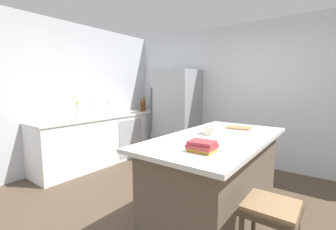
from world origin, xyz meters
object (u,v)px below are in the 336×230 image
Objects in this scene: syrup_bottle at (141,107)px; flower_vase at (77,113)px; bar_stool at (271,220)px; mixing_bowl at (212,130)px; wine_bottle at (151,104)px; refrigerator at (177,114)px; sink_faucet at (91,108)px; cookbook_stack at (202,146)px; paper_towel_roll at (110,108)px; cutting_board at (239,128)px; kitchen_island at (216,178)px; whiskey_bottle at (144,106)px; olive_oil_bottle at (144,104)px; vinegar_bottle at (141,106)px.

flower_vase is at bearing -93.23° from syrup_bottle.
mixing_bowl is (-0.79, 0.69, 0.44)m from bar_stool.
syrup_bottle is at bearing -85.82° from wine_bottle.
refrigerator is 0.86m from wine_bottle.
wine_bottle is (0.11, 1.56, -0.00)m from sink_faucet.
paper_towel_roll is at bearing 155.57° from cookbook_stack.
kitchen_island is at bearing -91.78° from cutting_board.
paper_towel_roll is at bearing 74.13° from sink_faucet.
paper_towel_roll is 0.83× the size of wine_bottle.
syrup_bottle reaches higher than cookbook_stack.
mixing_bowl is at bearing -29.91° from syrup_bottle.
sink_faucet is 0.80× the size of wine_bottle.
refrigerator is at bearing 2.72° from whiskey_bottle.
bar_stool is 0.70m from cookbook_stack.
wine_bottle reaches higher than bar_stool.
olive_oil_bottle is at bearing 176.78° from refrigerator.
olive_oil_bottle reaches higher than syrup_bottle.
flower_vase is at bearing 170.10° from bar_stool.
cutting_board is at bearing -18.84° from syrup_bottle.
olive_oil_bottle is (-0.96, 0.05, 0.14)m from refrigerator.
bar_stool is 3.93m from vinegar_bottle.
bar_stool is 2.03× the size of olive_oil_bottle.
bar_stool is at bearing -43.91° from refrigerator.
mixing_bowl is (2.43, -0.54, -0.06)m from paper_towel_roll.
syrup_bottle is (0.14, 1.18, -0.05)m from sink_faucet.
mixing_bowl reaches higher than cookbook_stack.
olive_oil_bottle reaches higher than cookbook_stack.
bar_stool is 4.11m from olive_oil_bottle.
bar_stool is at bearing -35.07° from olive_oil_bottle.
kitchen_island is at bearing 0.92° from flower_vase.
wine_bottle is at bearing 88.29° from flower_vase.
flower_vase is (-0.89, -1.72, 0.11)m from refrigerator.
syrup_bottle is (-0.80, -0.23, 0.11)m from refrigerator.
sink_faucet and vinegar_bottle have the same top height.
olive_oil_bottle reaches higher than paper_towel_roll.
wine_bottle is 1.13× the size of olive_oil_bottle.
vinegar_bottle reaches higher than mixing_bowl.
kitchen_island is 2.67m from paper_towel_roll.
flower_vase is at bearing -166.31° from cutting_board.
mixing_bowl is at bearing 139.10° from bar_stool.
vinegar_bottle reaches higher than bar_stool.
mixing_bowl is (-0.24, 0.67, 0.00)m from cookbook_stack.
sink_faucet is at bearing 99.70° from flower_vase.
syrup_bottle is 3.33m from cookbook_stack.
syrup_bottle is (0.16, -0.28, -0.03)m from olive_oil_bottle.
olive_oil_bottle is 3.63m from cookbook_stack.
refrigerator reaches higher than cookbook_stack.
cookbook_stack is (2.77, -0.87, -0.08)m from sink_faucet.
wine_bottle reaches higher than syrup_bottle.
kitchen_island is 2.94m from syrup_bottle.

